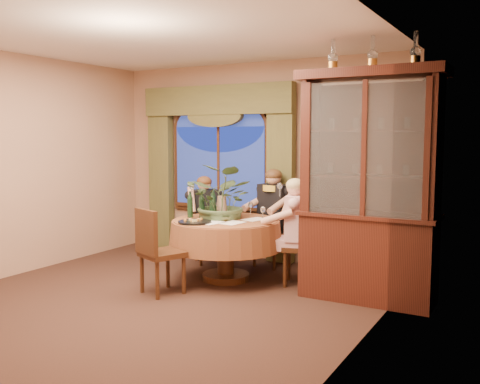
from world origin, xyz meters
The scene contains 35 objects.
floor centered at (0.00, 0.00, 0.00)m, with size 5.00×5.00×0.00m, color black.
wall_back centered at (0.00, 2.50, 1.40)m, with size 4.50×4.50×0.00m, color #99725B.
wall_right centered at (2.25, 0.00, 1.40)m, with size 5.00×5.00×0.00m, color #99725B.
ceiling centered at (0.00, 0.00, 2.80)m, with size 5.00×5.00×0.00m, color white.
window centered at (-0.60, 2.43, 1.30)m, with size 1.62×0.10×1.32m, color navy, non-canonical shape.
arched_transom centered at (-0.60, 2.43, 2.08)m, with size 1.60×0.06×0.44m, color navy, non-canonical shape.
drapery_left centered at (-1.63, 2.38, 1.18)m, with size 0.38×0.14×2.32m, color #464625.
drapery_right centered at (0.43, 2.38, 1.18)m, with size 0.38×0.14×2.32m, color #464625.
swag_valance centered at (-0.60, 2.35, 2.28)m, with size 2.45×0.16×0.42m, color #464625, non-canonical shape.
dining_table centered at (0.22, 1.25, 0.38)m, with size 1.40×1.40×0.75m, color maroon.
china_cabinet centered at (1.96, 1.30, 1.23)m, with size 1.52×0.60×2.46m, color black.
oil_lamp_left centered at (1.53, 1.30, 2.63)m, with size 0.11×0.11×0.34m, color #A5722D, non-canonical shape.
oil_lamp_center centered at (1.96, 1.30, 2.63)m, with size 0.11×0.11×0.34m, color #A5722D, non-canonical shape.
oil_lamp_right centered at (2.39, 1.30, 2.63)m, with size 0.11×0.11×0.34m, color #A5722D, non-canonical shape.
chair_right centered at (1.11, 1.51, 0.48)m, with size 0.42×0.42×0.96m, color black.
chair_back_right centered at (0.41, 2.15, 0.48)m, with size 0.42×0.42×0.96m, color black.
chair_back centered at (-0.43, 1.92, 0.48)m, with size 0.42×0.42×0.96m, color black.
chair_front_left centered at (-0.11, 0.42, 0.48)m, with size 0.42×0.42×0.96m, color black.
person_pink centered at (1.06, 1.47, 0.64)m, with size 0.46×0.42×1.28m, color #D4A7AB, non-canonical shape.
person_back centered at (-0.51, 1.88, 0.61)m, with size 0.44×0.40×1.22m, color black, non-canonical shape.
person_scarf centered at (0.43, 2.18, 0.67)m, with size 0.48×0.44×1.33m, color black, non-canonical shape.
stoneware_vase centered at (0.08, 1.39, 0.88)m, with size 0.14×0.14×0.27m, color #9D7A62, non-canonical shape.
centerpiece_plant centered at (0.14, 1.34, 1.32)m, with size 0.86×0.96×0.75m, color #3A5030.
olive_bowl centered at (0.25, 1.18, 0.77)m, with size 0.16×0.16×0.05m, color #516237.
cheese_platter centered at (0.03, 0.86, 0.76)m, with size 0.39×0.39×0.02m, color black.
wine_bottle_0 centered at (-0.26, 1.18, 0.92)m, with size 0.07×0.07×0.33m, color black.
wine_bottle_1 centered at (-0.06, 1.41, 0.92)m, with size 0.07×0.07×0.33m, color black.
wine_bottle_2 centered at (-0.13, 1.25, 0.92)m, with size 0.07×0.07×0.33m, color black.
wine_bottle_3 centered at (0.07, 1.18, 0.92)m, with size 0.07×0.07×0.33m, color black.
tasting_paper_0 centered at (0.42, 1.06, 0.75)m, with size 0.21×0.30×0.00m, color white.
tasting_paper_1 centered at (0.53, 1.43, 0.75)m, with size 0.21×0.30×0.00m, color white.
tasting_paper_2 centered at (0.21, 0.96, 0.75)m, with size 0.21×0.30×0.00m, color white.
wine_glass_person_pink centered at (0.67, 1.37, 0.84)m, with size 0.07×0.07×0.18m, color silver, non-canonical shape.
wine_glass_person_back centered at (-0.13, 1.55, 0.84)m, with size 0.07×0.07×0.18m, color silver, non-canonical shape.
wine_glass_person_scarf centered at (0.32, 1.70, 0.84)m, with size 0.07×0.07×0.18m, color silver, non-canonical shape.
Camera 1 is at (3.53, -4.28, 1.77)m, focal length 40.00 mm.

